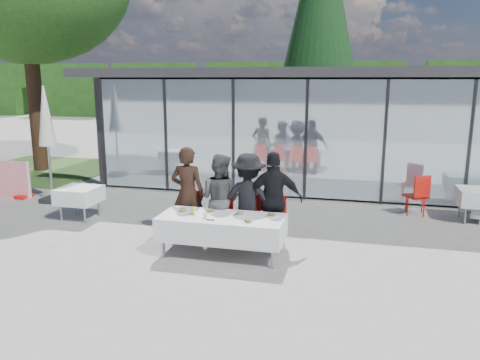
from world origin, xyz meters
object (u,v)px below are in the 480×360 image
object	(u,v)px
diner_b	(220,199)
plate_b	(210,211)
diner_a	(188,194)
spare_table_right	(478,197)
dining_table	(222,228)
folded_eyeglasses	(211,220)
spare_chair_b	(418,193)
market_umbrella	(46,125)
diner_d	(274,200)
diner_chair_d	(274,219)
diner_chair_a	(189,213)
spare_table_left	(79,195)
plate_d	(272,215)
plate_c	(240,213)
diner_c	(248,200)
conifer_tree	(320,11)
plate_extra	(248,221)
juice_bottle	(193,211)
diner_chair_c	(249,217)
plate_a	(183,211)
diner_chair_b	(221,215)

from	to	relation	value
diner_b	plate_b	distance (m)	0.52
diner_a	spare_table_right	bearing A→B (deg)	-154.61
dining_table	spare_table_right	size ratio (longest dim) A/B	2.63
folded_eyeglasses	spare_table_right	bearing A→B (deg)	36.18
spare_chair_b	market_umbrella	world-z (taller)	market_umbrella
diner_d	diner_chair_d	distance (m)	0.39
diner_chair_a	spare_table_left	size ratio (longest dim) A/B	1.13
diner_d	plate_d	world-z (taller)	diner_d
diner_chair_a	plate_c	xyz separation A→B (m)	(1.20, -0.59, 0.24)
diner_a	diner_chair_a	size ratio (longest dim) A/B	1.94
diner_c	conifer_tree	distance (m)	13.60
diner_a	diner_b	xyz separation A→B (m)	(0.66, 0.00, -0.06)
spare_chair_b	conifer_tree	distance (m)	11.61
plate_extra	spare_chair_b	bearing A→B (deg)	50.16
diner_a	diner_chair_d	size ratio (longest dim) A/B	1.94
diner_c	folded_eyeglasses	distance (m)	1.09
dining_table	diner_chair_a	xyz separation A→B (m)	(-0.90, 0.75, -0.00)
plate_extra	spare_chair_b	xyz separation A→B (m)	(3.20, 3.84, -0.24)
plate_extra	juice_bottle	xyz separation A→B (m)	(-1.07, 0.21, 0.04)
spare_table_left	plate_c	bearing A→B (deg)	-17.07
diner_chair_c	plate_a	size ratio (longest dim) A/B	4.26
diner_d	plate_extra	size ratio (longest dim) A/B	8.06
diner_chair_a	diner_chair_d	distance (m)	1.73
plate_extra	spare_table_right	bearing A→B (deg)	39.66
market_umbrella	conifer_tree	bearing A→B (deg)	61.42
diner_b	diner_chair_b	world-z (taller)	diner_b
diner_d	diner_chair_d	size ratio (longest dim) A/B	1.89
dining_table	diner_d	bearing A→B (deg)	40.34
diner_c	spare_table_left	distance (m)	4.23
diner_b	spare_table_right	bearing A→B (deg)	-137.09
spare_table_right	conifer_tree	size ratio (longest dim) A/B	0.08
diner_c	plate_a	distance (m)	1.26
plate_d	conifer_tree	distance (m)	14.10
spare_table_left	spare_table_right	world-z (taller)	same
diner_chair_d	plate_c	bearing A→B (deg)	-131.73
plate_d	diner_a	bearing A→B (deg)	164.66
diner_chair_c	plate_extra	xyz separation A→B (m)	(0.22, -0.99, 0.24)
plate_a	diner_c	bearing A→B (deg)	29.07
diner_b	diner_chair_c	bearing A→B (deg)	-159.68
spare_table_right	diner_chair_c	bearing A→B (deg)	-149.92
plate_c	plate_extra	xyz separation A→B (m)	(0.25, -0.40, 0.00)
diner_chair_b	plate_a	size ratio (longest dim) A/B	4.26
plate_d	market_umbrella	distance (m)	6.80
diner_b	spare_chair_b	size ratio (longest dim) A/B	1.82
plate_b	diner_c	bearing A→B (deg)	40.04
plate_c	market_umbrella	xyz separation A→B (m)	(-5.68, 2.40, 1.25)
diner_b	spare_table_right	world-z (taller)	diner_b
diner_c	market_umbrella	distance (m)	6.11
folded_eyeglasses	plate_extra	bearing A→B (deg)	4.33
spare_chair_b	market_umbrella	xyz separation A→B (m)	(-9.13, -1.04, 1.49)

